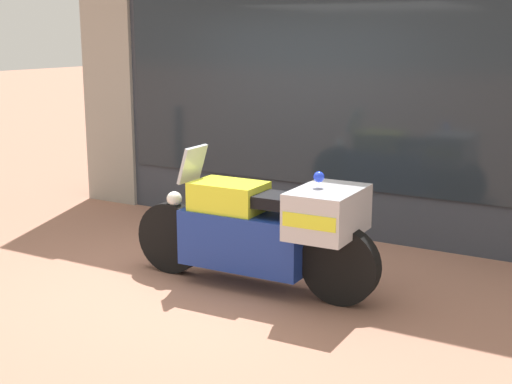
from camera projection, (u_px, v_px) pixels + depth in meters
ground_plane at (216, 276)px, 6.54m from camera, size 60.00×60.00×0.00m
shop_building at (285, 53)px, 7.97m from camera, size 6.43×0.55×3.91m
window_display at (340, 191)px, 7.98m from camera, size 5.20×0.30×1.84m
paramedic_motorcycle at (266, 228)px, 6.09m from camera, size 2.35×0.75×1.21m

